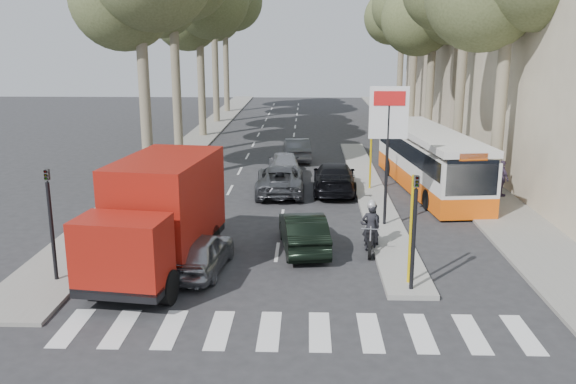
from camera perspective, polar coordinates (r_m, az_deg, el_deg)
name	(u,v)px	position (r m, az deg, el deg)	size (l,w,h in m)	color
ground	(302,273)	(19.82, 1.31, -7.62)	(120.00, 120.00, 0.00)	#28282B
sidewalk_right	(425,143)	(44.82, 12.72, 4.48)	(3.20, 70.00, 0.12)	gray
median_left	(202,136)	(47.67, -8.06, 5.25)	(2.40, 64.00, 0.12)	gray
traffic_island	(370,190)	(30.45, 7.64, 0.23)	(1.50, 26.00, 0.16)	gray
building_far	(494,30)	(54.61, 18.75, 14.15)	(11.00, 20.00, 16.00)	#B7A88E
billboard	(388,136)	(23.89, 9.33, 5.20)	(1.50, 12.10, 5.60)	yellow
traffic_light_island	(415,213)	(17.86, 11.79, -1.96)	(0.16, 0.41, 3.60)	black
traffic_light_left	(49,205)	(19.66, -21.43, -1.18)	(0.16, 0.41, 3.60)	black
tree_l_c	(201,1)	(47.26, -8.19, 17.31)	(7.40, 7.20, 13.71)	#6B604C
tree_l_e	(226,3)	(63.13, -5.82, 17.19)	(7.40, 7.20, 14.49)	#6B604C
tree_r_c	(436,4)	(45.45, 13.69, 16.76)	(7.40, 7.20, 13.32)	#6B604C
tree_r_e	(404,5)	(61.26, 10.82, 16.79)	(7.40, 7.20, 14.10)	#6B604C
silver_hatchback	(201,252)	(19.93, -8.16, -5.62)	(1.55, 3.84, 1.31)	#9D9FA5
dark_hatchback	(303,231)	(21.76, 1.44, -3.68)	(1.45, 4.17, 1.37)	black
queue_car_a	(280,180)	(29.63, -0.75, 1.17)	(2.27, 4.93, 1.37)	#4A4C51
queue_car_b	(334,177)	(29.98, 4.35, 1.38)	(2.05, 5.04, 1.46)	black
queue_car_c	(284,163)	(33.34, -0.34, 2.69)	(1.67, 4.15, 1.41)	#97999E
queue_car_d	(297,149)	(37.78, 0.83, 4.02)	(1.45, 4.17, 1.37)	#4D5055
queue_car_e	(171,184)	(29.34, -10.90, 0.70)	(1.80, 4.43, 1.29)	black
red_truck	(160,214)	(19.93, -11.92, -2.00)	(3.43, 7.06, 3.62)	black
city_bus	(429,159)	(30.97, 13.10, 3.04)	(3.69, 11.51, 2.98)	#E9570C
motorcycle	(371,227)	(21.89, 7.76, -3.27)	(0.86, 2.18, 1.85)	black
pedestrian_near	(502,178)	(30.30, 19.36, 1.21)	(1.00, 0.49, 1.71)	#42344E
pedestrian_far	(467,170)	(31.14, 16.40, 1.98)	(1.24, 0.55, 1.92)	brown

